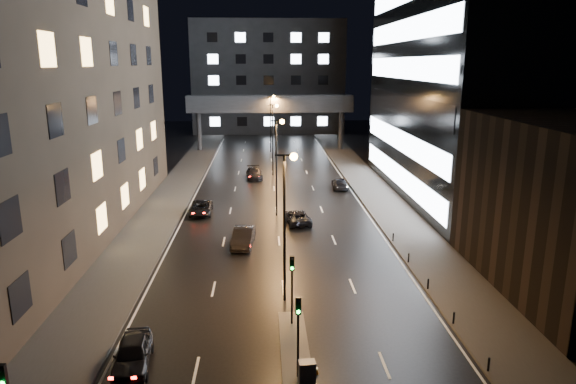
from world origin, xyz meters
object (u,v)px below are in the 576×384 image
Objects in this scene: car_away_a at (133,353)px; car_toward_b at (340,183)px; car_away_c at (201,208)px; car_toward_a at (297,217)px; car_away_d at (254,173)px; car_away_b at (243,237)px; utility_cabinet at (307,373)px.

car_toward_b is (16.75, 39.07, -0.10)m from car_away_a.
car_away_c is 10.69m from car_toward_a.
car_toward_b is (11.04, -6.43, -0.06)m from car_away_d.
car_away_a reaches higher than car_away_c.
car_away_b is 1.06× the size of car_toward_b.
car_toward_a is at bearing 55.84° from car_away_b.
car_away_b is (5.17, 18.32, 0.03)m from car_away_a.
car_away_d is at bearing 71.60° from car_away_c.
car_toward_a is (5.15, 6.32, -0.13)m from car_away_b.
car_toward_b is at bearing -35.24° from car_away_d.
utility_cabinet is (9.04, -2.22, 0.01)m from car_away_a.
car_away_a reaches higher than car_away_d.
car_away_c is at bearing 120.92° from car_away_b.
car_away_d is at bearing 93.89° from car_away_b.
utility_cabinet is at bearing 83.00° from car_toward_b.
utility_cabinet reaches higher than car_toward_b.
car_away_b is 11.16m from car_away_c.
car_away_c is 1.01× the size of car_toward_a.
car_toward_b is at bearing 65.86° from car_away_b.
car_away_d is (5.71, 45.50, -0.04)m from car_away_a.
car_away_b is 27.18m from car_away_d.
car_away_c is 17.98m from car_away_d.
car_toward_b is 3.64× the size of utility_cabinet.
car_away_a is 26.71m from car_toward_a.
utility_cabinet is at bearing 79.32° from car_toward_a.
car_away_b reaches higher than car_away_d.
utility_cabinet is (3.33, -47.72, 0.05)m from car_away_d.
car_away_a is at bearing -100.71° from car_away_b.
car_toward_a is at bearing -82.56° from car_away_d.
car_away_b is 23.76m from car_toward_b.
car_away_a is 19.04m from car_away_b.
car_toward_b reaches higher than car_toward_a.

